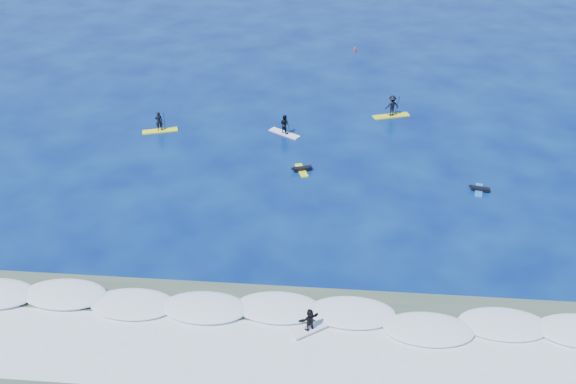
# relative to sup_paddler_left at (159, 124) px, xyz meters

# --- Properties ---
(ground) EXTENTS (160.00, 160.00, 0.00)m
(ground) POSITION_rel_sup_paddler_left_xyz_m (11.01, -11.47, -0.64)
(ground) COLOR #040F4C
(ground) RESTS_ON ground
(shallow_water) EXTENTS (90.00, 13.00, 0.01)m
(shallow_water) POSITION_rel_sup_paddler_left_xyz_m (11.01, -25.47, -0.63)
(shallow_water) COLOR #3A4F3D
(shallow_water) RESTS_ON ground
(breaking_wave) EXTENTS (40.00, 6.00, 0.30)m
(breaking_wave) POSITION_rel_sup_paddler_left_xyz_m (11.01, -21.47, -0.64)
(breaking_wave) COLOR white
(breaking_wave) RESTS_ON ground
(whitewater) EXTENTS (34.00, 5.00, 0.02)m
(whitewater) POSITION_rel_sup_paddler_left_xyz_m (11.01, -24.47, -0.64)
(whitewater) COLOR silver
(whitewater) RESTS_ON ground
(sup_paddler_left) EXTENTS (2.99, 1.59, 2.04)m
(sup_paddler_left) POSITION_rel_sup_paddler_left_xyz_m (0.00, 0.00, 0.00)
(sup_paddler_left) COLOR #FBFA1B
(sup_paddler_left) RESTS_ON ground
(sup_paddler_center) EXTENTS (2.74, 2.13, 1.97)m
(sup_paddler_center) POSITION_rel_sup_paddler_left_xyz_m (10.44, 0.40, 0.10)
(sup_paddler_center) COLOR white
(sup_paddler_center) RESTS_ON ground
(sup_paddler_right) EXTENTS (3.32, 1.80, 2.27)m
(sup_paddler_right) POSITION_rel_sup_paddler_left_xyz_m (19.46, 4.59, 0.25)
(sup_paddler_right) COLOR yellow
(sup_paddler_right) RESTS_ON ground
(prone_paddler_near) EXTENTS (1.56, 2.06, 0.42)m
(prone_paddler_near) POSITION_rel_sup_paddler_left_xyz_m (12.27, -5.66, -0.50)
(prone_paddler_near) COLOR yellow
(prone_paddler_near) RESTS_ON ground
(prone_paddler_far) EXTENTS (1.49, 1.93, 0.39)m
(prone_paddler_far) POSITION_rel_sup_paddler_left_xyz_m (25.05, -7.44, -0.50)
(prone_paddler_far) COLOR blue
(prone_paddler_far) RESTS_ON ground
(wave_surfer) EXTENTS (1.91, 1.57, 1.42)m
(wave_surfer) POSITION_rel_sup_paddler_left_xyz_m (13.80, -22.58, 0.17)
(wave_surfer) COLOR silver
(wave_surfer) RESTS_ON breaking_wave
(marker_buoy) EXTENTS (0.25, 0.25, 0.59)m
(marker_buoy) POSITION_rel_sup_paddler_left_xyz_m (16.33, 21.02, -0.38)
(marker_buoy) COLOR red
(marker_buoy) RESTS_ON ground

